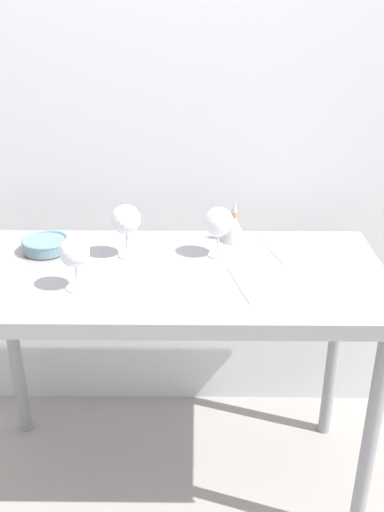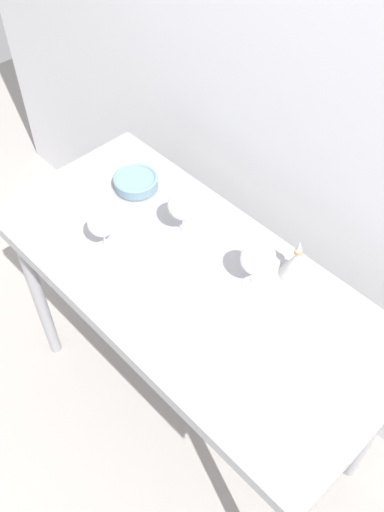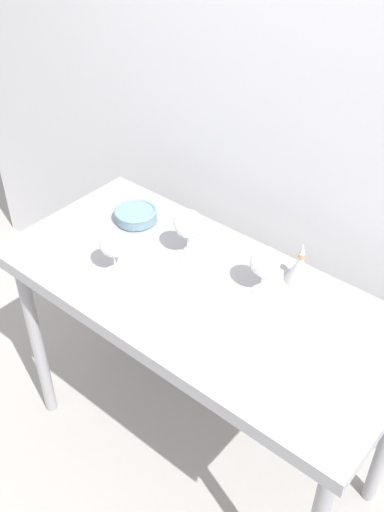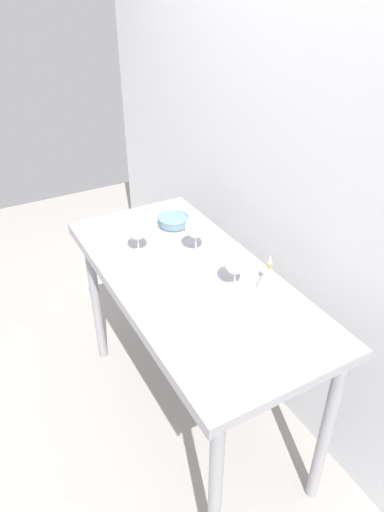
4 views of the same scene
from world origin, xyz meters
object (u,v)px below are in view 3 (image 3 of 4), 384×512
object	(u,v)px
wine_glass_far_left	(188,225)
wine_glass_far_right	(265,263)
tasting_sheet_lower	(261,345)
wine_glass_near_left	(113,245)
tasting_bowl	(136,215)
decanter_funnel	(300,268)
tasting_sheet_upper	(343,319)

from	to	relation	value
wine_glass_far_left	wine_glass_far_right	bearing A→B (deg)	1.62
wine_glass_far_right	tasting_sheet_lower	world-z (taller)	wine_glass_far_right
wine_glass_near_left	tasting_bowl	size ratio (longest dim) A/B	1.04
decanter_funnel	wine_glass_near_left	bearing A→B (deg)	-143.77
decanter_funnel	tasting_sheet_upper	bearing A→B (deg)	-18.85
wine_glass_near_left	decanter_funnel	size ratio (longest dim) A/B	1.09
tasting_sheet_lower	wine_glass_far_left	bearing A→B (deg)	143.91
wine_glass_far_right	wine_glass_far_left	bearing A→B (deg)	-178.38
wine_glass_near_left	wine_glass_far_right	distance (m)	0.49
decanter_funnel	tasting_sheet_lower	bearing A→B (deg)	-76.99
wine_glass_near_left	tasting_sheet_lower	size ratio (longest dim) A/B	0.65
decanter_funnel	wine_glass_far_right	bearing A→B (deg)	-115.60
tasting_bowl	decanter_funnel	xyz separation A→B (m)	(0.65, 0.10, 0.02)
wine_glass_far_right	tasting_bowl	distance (m)	0.60
wine_glass_near_left	tasting_bowl	bearing A→B (deg)	121.18
tasting_bowl	decanter_funnel	world-z (taller)	decanter_funnel
tasting_bowl	decanter_funnel	size ratio (longest dim) A/B	1.05
wine_glass_far_left	wine_glass_far_right	xyz separation A→B (m)	(0.31, 0.01, -0.01)
wine_glass_near_left	tasting_sheet_lower	world-z (taller)	wine_glass_near_left
wine_glass_far_right	decanter_funnel	size ratio (longest dim) A/B	1.12
wine_glass_far_left	tasting_sheet_lower	distance (m)	0.49
wine_glass_far_left	tasting_sheet_lower	xyz separation A→B (m)	(0.44, -0.19, -0.13)
tasting_bowl	decanter_funnel	bearing A→B (deg)	8.64
wine_glass_far_right	tasting_sheet_upper	distance (m)	0.29
wine_glass_near_left	tasting_bowl	world-z (taller)	wine_glass_near_left
wine_glass_far_right	wine_glass_near_left	bearing A→B (deg)	-151.29
tasting_sheet_upper	wine_glass_far_left	bearing A→B (deg)	170.28
wine_glass_far_right	tasting_sheet_lower	bearing A→B (deg)	-55.87
wine_glass_near_left	tasting_bowl	xyz separation A→B (m)	(-0.16, 0.26, -0.09)
tasting_sheet_lower	wine_glass_near_left	bearing A→B (deg)	171.14
tasting_sheet_lower	decanter_funnel	xyz separation A→B (m)	(-0.07, 0.32, 0.05)
tasting_bowl	tasting_sheet_upper	bearing A→B (deg)	1.95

